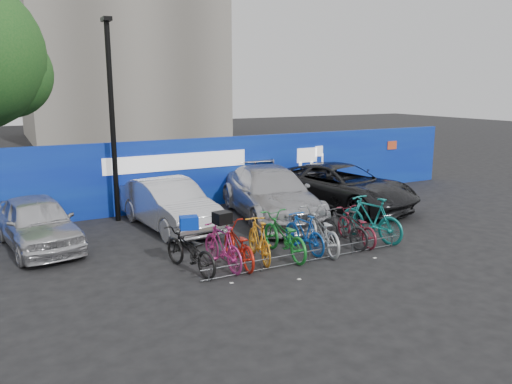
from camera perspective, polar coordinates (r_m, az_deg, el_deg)
ground at (r=12.63m, az=4.58°, el=-7.19°), size 100.00×100.00×0.00m
hoarding at (r=17.54m, az=-5.85°, el=2.28°), size 22.00×0.18×2.40m
lamppost at (r=15.81m, az=-16.13°, el=8.37°), size 0.25×0.50×6.11m
bike_rack at (r=12.10m, az=6.13°, el=-7.28°), size 5.60×0.03×0.30m
car_0 at (r=14.16m, az=-23.69°, el=-3.20°), size 2.16×4.17×1.36m
car_1 at (r=14.98m, az=-9.88°, el=-1.40°), size 2.05×4.51×1.44m
car_2 at (r=15.89m, az=1.67°, el=-0.17°), size 3.22×5.81×1.59m
car_3 at (r=17.50m, az=9.68°, el=0.66°), size 3.86×5.91×1.51m
bike_0 at (r=11.46m, az=-7.58°, el=-6.63°), size 1.10×2.02×1.01m
bike_1 at (r=11.60m, az=-3.85°, el=-6.16°), size 0.64×1.81×1.07m
bike_2 at (r=11.80m, az=-2.07°, el=-6.03°), size 0.80×1.92×0.98m
bike_3 at (r=12.05m, az=0.36°, el=-5.51°), size 0.80×1.79×1.04m
bike_4 at (r=12.34m, az=3.20°, el=-5.02°), size 0.75×2.05×1.07m
bike_5 at (r=12.75m, az=5.52°, el=-4.65°), size 0.57×1.70×1.01m
bike_6 at (r=12.86m, az=7.47°, el=-4.38°), size 1.09×2.15×1.08m
bike_7 at (r=13.31m, az=10.03°, el=-4.04°), size 0.73×1.74×1.01m
bike_8 at (r=13.63m, az=11.35°, el=-3.89°), size 0.76×1.82×0.93m
bike_9 at (r=13.95m, az=13.03°, el=-2.97°), size 1.01×2.12×1.23m
cargo_crate at (r=11.27m, az=-7.68°, el=-3.50°), size 0.46×0.39×0.29m
cargo_topcase at (r=11.41m, az=-3.89°, el=-2.96°), size 0.42×0.39×0.27m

